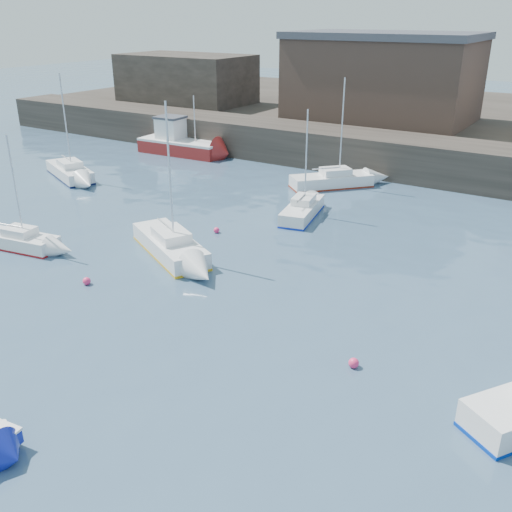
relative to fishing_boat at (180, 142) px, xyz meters
The scene contains 14 objects.
water 37.64m from the fishing_boat, 56.81° to the right, with size 220.00×220.00×0.00m, color #2D4760.
quay_wall 20.90m from the fishing_boat, ahead, with size 90.00×5.00×3.00m, color #28231E.
land_strip 29.79m from the fishing_boat, 46.25° to the left, with size 90.00×32.00×2.80m, color #28231E.
warehouse 19.41m from the fishing_boat, 38.26° to the left, with size 16.40×10.40×7.60m.
bldg_west 13.55m from the fishing_boat, 125.15° to the left, with size 14.00×8.00×5.00m.
fishing_boat is the anchor object (origin of this frame).
sailboat_a 23.61m from the fishing_boat, 72.69° to the right, with size 5.01×2.29×6.28m.
sailboat_b 23.82m from the fishing_boat, 51.93° to the right, with size 6.51×4.75×8.12m.
sailboat_e 11.30m from the fishing_boat, 100.03° to the right, with size 6.43×4.28×7.92m.
sailboat_f 20.22m from the fishing_boat, 28.23° to the right, with size 2.66×5.33×6.64m.
sailboat_h 16.69m from the fishing_boat, ahead, with size 5.53×5.81×7.82m.
buoy_near 27.47m from the fishing_boat, 59.99° to the right, with size 0.38×0.38×0.38m, color #FF3069.
buoy_mid 35.94m from the fishing_boat, 40.57° to the right, with size 0.39×0.39×0.39m, color #FF3069.
buoy_far 21.03m from the fishing_boat, 44.87° to the right, with size 0.35×0.35×0.35m, color #FF3069.
Camera 1 is at (13.08, -8.68, 12.01)m, focal length 40.00 mm.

